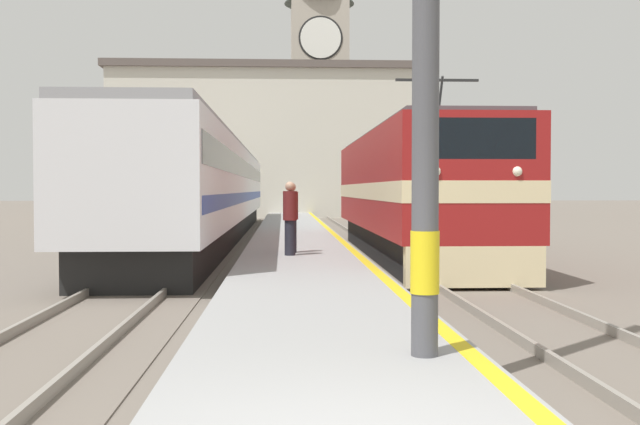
{
  "coord_description": "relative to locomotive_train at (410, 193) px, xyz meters",
  "views": [
    {
      "loc": [
        -0.46,
        -4.36,
        2.0
      ],
      "look_at": [
        0.67,
        18.69,
        1.29
      ],
      "focal_mm": 42.0,
      "sensor_mm": 36.0,
      "label": 1
    }
  ],
  "objects": [
    {
      "name": "rail_track_near",
      "position": [
        0.0,
        7.53,
        -1.87
      ],
      "size": [
        2.83,
        140.0,
        0.16
      ],
      "color": "#70665B",
      "rests_on": "ground"
    },
    {
      "name": "locomotive_train",
      "position": [
        0.0,
        0.0,
        0.0
      ],
      "size": [
        2.92,
        15.27,
        4.69
      ],
      "color": "black",
      "rests_on": "ground"
    },
    {
      "name": "clock_tower",
      "position": [
        -0.61,
        43.41,
        10.22
      ],
      "size": [
        6.07,
        6.07,
        22.45
      ],
      "color": "#ADA393",
      "rests_on": "ground"
    },
    {
      "name": "second_waiting_passenger",
      "position": [
        -3.53,
        -2.98,
        -0.56
      ],
      "size": [
        0.34,
        0.34,
        1.77
      ],
      "color": "#23232D",
      "rests_on": "platform"
    },
    {
      "name": "platform",
      "position": [
        -3.27,
        7.53,
        -1.7
      ],
      "size": [
        3.01,
        140.0,
        0.41
      ],
      "color": "#999999",
      "rests_on": "ground"
    },
    {
      "name": "passenger_train",
      "position": [
        -6.67,
        8.93,
        0.15
      ],
      "size": [
        2.92,
        34.83,
        3.8
      ],
      "color": "black",
      "rests_on": "ground"
    },
    {
      "name": "ground_plane",
      "position": [
        -3.27,
        12.53,
        -1.9
      ],
      "size": [
        200.0,
        200.0,
        0.0
      ],
      "primitive_type": "plane",
      "color": "#70665B"
    },
    {
      "name": "rail_track_far",
      "position": [
        -6.67,
        7.53,
        -1.87
      ],
      "size": [
        2.84,
        140.0,
        0.16
      ],
      "color": "#70665B",
      "rests_on": "ground"
    },
    {
      "name": "person_on_platform",
      "position": [
        -3.58,
        -3.75,
        -0.55
      ],
      "size": [
        0.34,
        0.34,
        1.79
      ],
      "color": "#23232D",
      "rests_on": "platform"
    },
    {
      "name": "station_building",
      "position": [
        -5.2,
        33.57,
        3.55
      ],
      "size": [
        21.93,
        8.67,
        10.85
      ],
      "color": "beige",
      "rests_on": "ground"
    }
  ]
}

